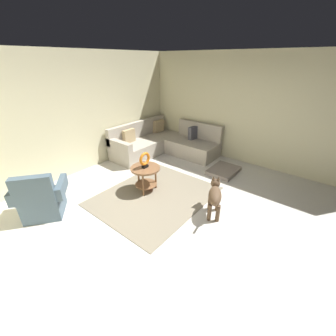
{
  "coord_description": "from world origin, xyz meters",
  "views": [
    {
      "loc": [
        -2.57,
        -1.83,
        2.5
      ],
      "look_at": [
        0.45,
        0.6,
        0.55
      ],
      "focal_mm": 23.29,
      "sensor_mm": 36.0,
      "label": 1
    }
  ],
  "objects_px": {
    "side_table": "(145,173)",
    "torus_sculpture": "(145,160)",
    "armchair": "(42,200)",
    "dog": "(215,196)",
    "dog_bed_mat": "(223,171)",
    "sectional_couch": "(163,144)",
    "dog_toy_ball": "(149,188)"
  },
  "relations": [
    {
      "from": "side_table",
      "to": "dog",
      "type": "bearing_deg",
      "value": -82.41
    },
    {
      "from": "armchair",
      "to": "torus_sculpture",
      "type": "xyz_separation_m",
      "value": [
        1.72,
        -0.83,
        0.39
      ]
    },
    {
      "from": "armchair",
      "to": "torus_sculpture",
      "type": "height_order",
      "value": "armchair"
    },
    {
      "from": "sectional_couch",
      "to": "dog",
      "type": "distance_m",
      "value": 2.97
    },
    {
      "from": "side_table",
      "to": "torus_sculpture",
      "type": "distance_m",
      "value": 0.29
    },
    {
      "from": "armchair",
      "to": "dog",
      "type": "distance_m",
      "value": 2.99
    },
    {
      "from": "side_table",
      "to": "torus_sculpture",
      "type": "bearing_deg",
      "value": -126.87
    },
    {
      "from": "armchair",
      "to": "dog_toy_ball",
      "type": "distance_m",
      "value": 1.99
    },
    {
      "from": "armchair",
      "to": "dog",
      "type": "relative_size",
      "value": 1.29
    },
    {
      "from": "sectional_couch",
      "to": "torus_sculpture",
      "type": "distance_m",
      "value": 2.11
    },
    {
      "from": "sectional_couch",
      "to": "dog_toy_ball",
      "type": "bearing_deg",
      "value": -148.46
    },
    {
      "from": "sectional_couch",
      "to": "side_table",
      "type": "xyz_separation_m",
      "value": [
        -1.79,
        -1.03,
        0.12
      ]
    },
    {
      "from": "armchair",
      "to": "dog_bed_mat",
      "type": "relative_size",
      "value": 1.25
    },
    {
      "from": "dog_bed_mat",
      "to": "dog",
      "type": "bearing_deg",
      "value": -160.31
    },
    {
      "from": "dog_bed_mat",
      "to": "dog_toy_ball",
      "type": "relative_size",
      "value": 7.77
    },
    {
      "from": "armchair",
      "to": "dog",
      "type": "xyz_separation_m",
      "value": [
        1.91,
        -2.3,
        0.05
      ]
    },
    {
      "from": "torus_sculpture",
      "to": "dog_bed_mat",
      "type": "xyz_separation_m",
      "value": [
        1.78,
        -0.91,
        -0.67
      ]
    },
    {
      "from": "side_table",
      "to": "dog",
      "type": "relative_size",
      "value": 0.77
    },
    {
      "from": "armchair",
      "to": "side_table",
      "type": "bearing_deg",
      "value": 11.44
    },
    {
      "from": "dog",
      "to": "sectional_couch",
      "type": "bearing_deg",
      "value": 119.91
    },
    {
      "from": "dog_bed_mat",
      "to": "dog_toy_ball",
      "type": "xyz_separation_m",
      "value": [
        -1.73,
        0.86,
        0.01
      ]
    },
    {
      "from": "sectional_couch",
      "to": "armchair",
      "type": "relative_size",
      "value": 2.25
    },
    {
      "from": "sectional_couch",
      "to": "dog_toy_ball",
      "type": "height_order",
      "value": "sectional_couch"
    },
    {
      "from": "sectional_couch",
      "to": "dog_bed_mat",
      "type": "distance_m",
      "value": 1.95
    },
    {
      "from": "side_table",
      "to": "dog_bed_mat",
      "type": "height_order",
      "value": "side_table"
    },
    {
      "from": "armchair",
      "to": "side_table",
      "type": "distance_m",
      "value": 1.91
    },
    {
      "from": "armchair",
      "to": "torus_sculpture",
      "type": "bearing_deg",
      "value": 11.44
    },
    {
      "from": "sectional_couch",
      "to": "torus_sculpture",
      "type": "bearing_deg",
      "value": -150.24
    },
    {
      "from": "torus_sculpture",
      "to": "dog",
      "type": "bearing_deg",
      "value": -82.41
    },
    {
      "from": "sectional_couch",
      "to": "side_table",
      "type": "distance_m",
      "value": 2.07
    },
    {
      "from": "sectional_couch",
      "to": "torus_sculpture",
      "type": "xyz_separation_m",
      "value": [
        -1.79,
        -1.03,
        0.42
      ]
    },
    {
      "from": "side_table",
      "to": "dog_toy_ball",
      "type": "height_order",
      "value": "side_table"
    }
  ]
}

